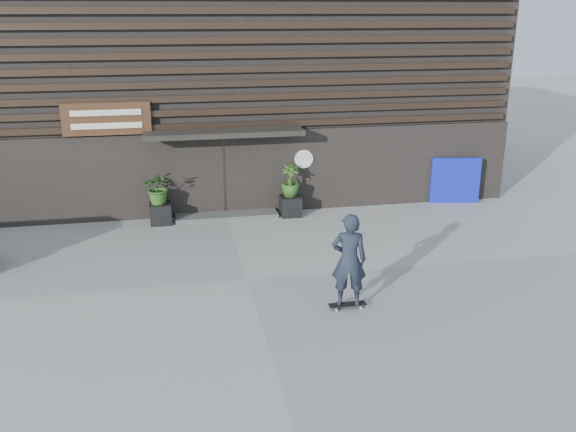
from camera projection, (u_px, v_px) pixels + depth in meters
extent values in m
plane|color=#9A9892|center=(247.00, 280.00, 14.12)|extent=(80.00, 80.00, 0.00)
cube|color=#4A4A47|center=(226.00, 215.00, 18.38)|extent=(3.00, 0.80, 0.12)
cube|color=black|center=(161.00, 213.00, 17.77)|extent=(0.60, 0.60, 0.60)
imported|color=#2D591E|center=(159.00, 187.00, 17.52)|extent=(0.86, 0.75, 0.96)
cube|color=black|center=(290.00, 206.00, 18.47)|extent=(0.60, 0.60, 0.60)
imported|color=#2D591E|center=(291.00, 181.00, 18.22)|extent=(0.54, 0.54, 0.96)
cube|color=#0D18AB|center=(455.00, 180.00, 19.59)|extent=(1.55, 0.41, 1.46)
cube|color=black|center=(208.00, 64.00, 22.16)|extent=(18.00, 10.00, 8.00)
cube|color=black|center=(224.00, 174.00, 18.32)|extent=(18.00, 0.12, 2.50)
cube|color=#38281E|center=(223.00, 125.00, 17.81)|extent=(17.60, 0.08, 0.18)
cube|color=#38281E|center=(222.00, 112.00, 17.68)|extent=(17.60, 0.08, 0.18)
cube|color=#38281E|center=(222.00, 98.00, 17.56)|extent=(17.60, 0.08, 0.18)
cube|color=#38281E|center=(221.00, 84.00, 17.44)|extent=(17.60, 0.08, 0.18)
cube|color=#38281E|center=(221.00, 69.00, 17.31)|extent=(17.60, 0.08, 0.18)
cube|color=#38281E|center=(220.00, 55.00, 17.19)|extent=(17.60, 0.08, 0.18)
cube|color=#38281E|center=(220.00, 40.00, 17.06)|extent=(17.60, 0.08, 0.18)
cube|color=#38281E|center=(219.00, 26.00, 16.94)|extent=(17.60, 0.08, 0.18)
cube|color=#38281E|center=(219.00, 10.00, 16.82)|extent=(17.60, 0.08, 0.18)
cube|color=black|center=(224.00, 133.00, 17.50)|extent=(4.50, 1.00, 0.15)
cube|color=black|center=(224.00, 176.00, 18.50)|extent=(2.40, 0.30, 2.30)
cube|color=#38281E|center=(224.00, 177.00, 18.33)|extent=(0.06, 0.10, 2.30)
cube|color=#472B19|center=(106.00, 119.00, 17.05)|extent=(2.40, 0.10, 0.90)
cube|color=beige|center=(106.00, 113.00, 16.93)|extent=(1.90, 0.02, 0.16)
cube|color=beige|center=(107.00, 126.00, 17.04)|extent=(1.90, 0.02, 0.16)
cylinder|color=white|center=(304.00, 159.00, 18.57)|extent=(0.56, 0.03, 0.56)
cube|color=black|center=(347.00, 304.00, 12.76)|extent=(0.78, 0.20, 0.02)
cylinder|color=#A3A39E|center=(336.00, 310.00, 12.63)|extent=(0.06, 0.03, 0.06)
cylinder|color=#B9BAB4|center=(334.00, 306.00, 12.82)|extent=(0.06, 0.03, 0.06)
cylinder|color=#ACACA7|center=(361.00, 308.00, 12.73)|extent=(0.06, 0.03, 0.06)
cylinder|color=beige|center=(358.00, 304.00, 12.91)|extent=(0.06, 0.03, 0.06)
imported|color=black|center=(349.00, 260.00, 12.44)|extent=(0.80, 0.61, 1.96)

